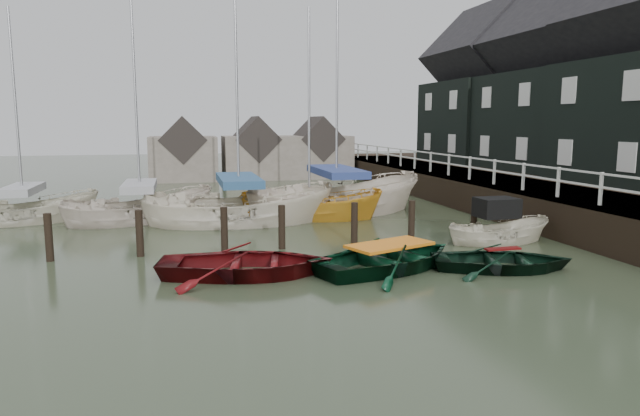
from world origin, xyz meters
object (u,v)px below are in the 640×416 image
object	(u,v)px
rowboat_green	(389,269)
rowboat_dkgreen	(502,270)
sailboat_e	(25,221)
sailboat_d	(336,213)
sailboat_b	(240,222)
motorboat	(498,239)
sailboat_c	(309,218)
rowboat_red	(247,276)
sailboat_a	(141,219)

from	to	relation	value
rowboat_green	rowboat_dkgreen	distance (m)	3.07
rowboat_dkgreen	sailboat_e	size ratio (longest dim) A/B	0.40
sailboat_d	sailboat_e	distance (m)	12.76
rowboat_green	sailboat_b	bearing A→B (deg)	0.76
motorboat	sailboat_c	world-z (taller)	sailboat_c
rowboat_green	sailboat_c	xyz separation A→B (m)	(-0.25, 8.77, 0.01)
motorboat	sailboat_b	world-z (taller)	sailboat_b
sailboat_c	sailboat_e	distance (m)	11.47
rowboat_red	rowboat_dkgreen	xyz separation A→B (m)	(6.84, -1.05, 0.00)
sailboat_a	rowboat_red	bearing A→B (deg)	178.48
rowboat_red	sailboat_c	world-z (taller)	sailboat_c
motorboat	sailboat_b	xyz separation A→B (m)	(-8.00, 5.73, -0.06)
sailboat_b	sailboat_d	world-z (taller)	sailboat_b
sailboat_a	sailboat_e	bearing A→B (deg)	59.57
motorboat	sailboat_a	world-z (taller)	sailboat_a
motorboat	sailboat_a	size ratio (longest dim) A/B	0.31
rowboat_red	motorboat	size ratio (longest dim) A/B	1.24
rowboat_green	sailboat_b	size ratio (longest dim) A/B	0.35
rowboat_red	motorboat	distance (m)	8.89
sailboat_c	sailboat_e	world-z (taller)	sailboat_c
sailboat_a	sailboat_d	bearing A→B (deg)	-111.50
sailboat_a	sailboat_b	distance (m)	4.11
sailboat_c	sailboat_b	bearing A→B (deg)	125.14
rowboat_dkgreen	motorboat	xyz separation A→B (m)	(1.79, 3.17, 0.12)
rowboat_dkgreen	motorboat	distance (m)	3.64
rowboat_dkgreen	sailboat_b	xyz separation A→B (m)	(-6.21, 8.90, 0.06)
motorboat	sailboat_b	distance (m)	9.84
sailboat_c	sailboat_e	bearing A→B (deg)	104.69
rowboat_red	rowboat_dkgreen	bearing A→B (deg)	-88.30
rowboat_red	sailboat_d	size ratio (longest dim) A/B	0.36
motorboat	sailboat_c	bearing A→B (deg)	37.61
rowboat_dkgreen	sailboat_b	world-z (taller)	sailboat_b
rowboat_green	rowboat_red	bearing A→B (deg)	64.76
sailboat_a	sailboat_c	distance (m)	6.87
rowboat_red	motorboat	world-z (taller)	motorboat
sailboat_a	sailboat_d	world-z (taller)	sailboat_d
rowboat_red	sailboat_b	size ratio (longest dim) A/B	0.35
sailboat_b	rowboat_dkgreen	bearing A→B (deg)	-141.95
sailboat_e	sailboat_b	bearing A→B (deg)	-119.20
rowboat_dkgreen	sailboat_d	distance (m)	10.42
rowboat_dkgreen	sailboat_d	world-z (taller)	sailboat_d
rowboat_green	rowboat_dkgreen	bearing A→B (deg)	-125.28
sailboat_b	rowboat_red	bearing A→B (deg)	178.57
rowboat_red	sailboat_b	distance (m)	7.87
sailboat_a	sailboat_c	size ratio (longest dim) A/B	1.22
sailboat_a	sailboat_c	world-z (taller)	sailboat_a
rowboat_green	sailboat_e	world-z (taller)	sailboat_e
rowboat_dkgreen	sailboat_b	distance (m)	10.85
sailboat_b	sailboat_e	distance (m)	8.67
motorboat	sailboat_d	distance (m)	7.96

